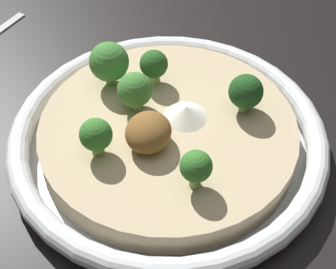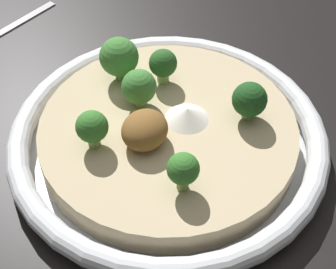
{
  "view_description": "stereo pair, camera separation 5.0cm",
  "coord_description": "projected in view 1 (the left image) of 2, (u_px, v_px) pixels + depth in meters",
  "views": [
    {
      "loc": [
        -0.32,
        -0.1,
        0.39
      ],
      "look_at": [
        0.0,
        0.0,
        0.02
      ],
      "focal_mm": 55.0,
      "sensor_mm": 36.0,
      "label": 1
    },
    {
      "loc": [
        -0.31,
        -0.15,
        0.39
      ],
      "look_at": [
        0.0,
        0.0,
        0.02
      ],
      "focal_mm": 55.0,
      "sensor_mm": 36.0,
      "label": 2
    }
  ],
  "objects": [
    {
      "name": "broccoli_front",
      "position": [
        246.0,
        92.0,
        0.49
      ],
      "size": [
        0.03,
        0.03,
        0.04
      ],
      "color": "#84A856",
      "rests_on": "risotto_bowl"
    },
    {
      "name": "broccoli_back",
      "position": [
        135.0,
        90.0,
        0.49
      ],
      "size": [
        0.03,
        0.03,
        0.04
      ],
      "color": "#84A856",
      "rests_on": "risotto_bowl"
    },
    {
      "name": "broccoli_back_left",
      "position": [
        96.0,
        135.0,
        0.45
      ],
      "size": [
        0.03,
        0.03,
        0.04
      ],
      "color": "#84A856",
      "rests_on": "risotto_bowl"
    },
    {
      "name": "cheese_sprinkle",
      "position": [
        186.0,
        112.0,
        0.49
      ],
      "size": [
        0.04,
        0.04,
        0.01
      ],
      "color": "white",
      "rests_on": "risotto_bowl"
    },
    {
      "name": "broccoli_front_left",
      "position": [
        196.0,
        167.0,
        0.42
      ],
      "size": [
        0.03,
        0.03,
        0.04
      ],
      "color": "#84A856",
      "rests_on": "risotto_bowl"
    },
    {
      "name": "ground_plane",
      "position": [
        168.0,
        149.0,
        0.52
      ],
      "size": [
        6.0,
        6.0,
        0.0
      ],
      "primitive_type": "plane",
      "color": "black"
    },
    {
      "name": "risotto_bowl",
      "position": [
        168.0,
        137.0,
        0.5
      ],
      "size": [
        0.31,
        0.31,
        0.03
      ],
      "color": "silver",
      "rests_on": "ground_plane"
    },
    {
      "name": "crispy_onion_garnish",
      "position": [
        148.0,
        132.0,
        0.46
      ],
      "size": [
        0.05,
        0.04,
        0.03
      ],
      "color": "brown",
      "rests_on": "risotto_bowl"
    },
    {
      "name": "broccoli_back_right",
      "position": [
        109.0,
        62.0,
        0.51
      ],
      "size": [
        0.04,
        0.04,
        0.05
      ],
      "color": "#668E47",
      "rests_on": "risotto_bowl"
    },
    {
      "name": "broccoli_right",
      "position": [
        154.0,
        65.0,
        0.52
      ],
      "size": [
        0.03,
        0.03,
        0.04
      ],
      "color": "#84A856",
      "rests_on": "risotto_bowl"
    }
  ]
}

